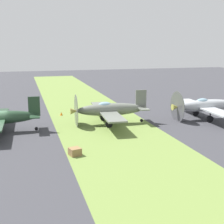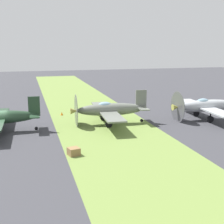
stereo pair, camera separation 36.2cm
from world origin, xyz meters
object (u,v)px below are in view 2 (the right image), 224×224
Objects in this scene: airplane_wingman at (109,110)px; runway_marker_cone at (62,114)px; airplane_trail at (206,106)px; supply_crate at (74,151)px.

runway_marker_cone is (6.03, 4.87, -1.48)m from airplane_wingman.
airplane_trail reaches higher than runway_marker_cone.
airplane_trail is at bearing -112.15° from runway_marker_cone.
airplane_trail is at bearing -90.95° from airplane_wingman.
airplane_wingman reaches higher than runway_marker_cone.
supply_crate is 15.73m from runway_marker_cone.
airplane_wingman is 25.83× the size of runway_marker_cone.
airplane_wingman is at bearing -30.24° from supply_crate.
supply_crate is 2.05× the size of runway_marker_cone.
airplane_wingman is 12.19m from airplane_trail.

